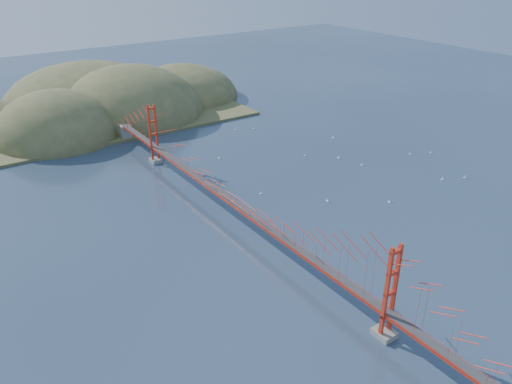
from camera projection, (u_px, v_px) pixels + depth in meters
ground at (237, 224)px, 77.17m from camera, size 320.00×320.00×0.00m
bridge at (236, 182)px, 74.20m from camera, size 2.20×94.40×12.00m
far_headlands at (102, 112)px, 128.86m from camera, size 84.00×58.00×25.00m
sailboat_1 at (362, 165)px, 97.63m from camera, size 0.63×0.63×0.68m
sailboat_14 at (327, 200)px, 83.96m from camera, size 0.54×0.62×0.71m
sailboat_7 at (236, 129)px, 116.46m from camera, size 0.57×0.57×0.64m
sailboat_3 at (261, 193)px, 86.37m from camera, size 0.56×0.49×0.63m
sailboat_9 at (431, 152)px, 103.58m from camera, size 0.51×0.53×0.59m
sailboat_15 at (254, 128)px, 117.04m from camera, size 0.65×0.65×0.69m
sailboat_2 at (442, 179)px, 91.54m from camera, size 0.60×0.55×0.68m
sailboat_4 at (339, 157)px, 101.08m from camera, size 0.58×0.62×0.70m
sailboat_16 at (305, 155)px, 102.14m from camera, size 0.66×0.66×0.69m
sailboat_17 at (333, 137)px, 111.55m from camera, size 0.61×0.53×0.70m
sailboat_5 at (410, 153)px, 102.95m from camera, size 0.44×0.54×0.64m
sailboat_11 at (465, 177)px, 92.36m from camera, size 0.67×0.67×0.70m
sailboat_0 at (389, 201)px, 83.62m from camera, size 0.48×0.59×0.69m
sailboat_extra_0 at (219, 158)px, 100.82m from camera, size 0.62×0.62×0.69m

